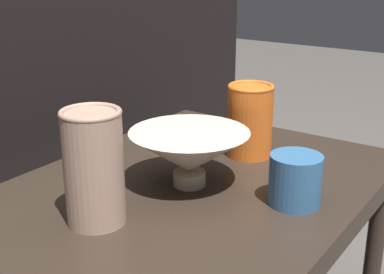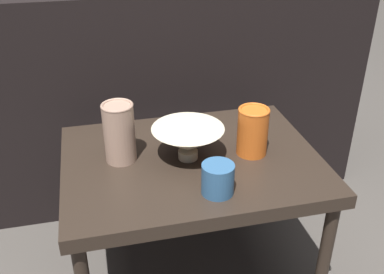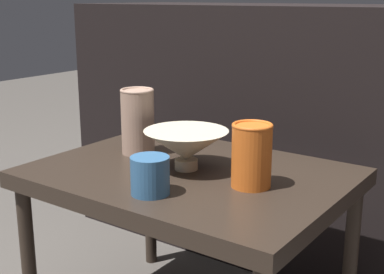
# 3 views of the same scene
# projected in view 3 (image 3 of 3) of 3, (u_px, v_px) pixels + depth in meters

# --- Properties ---
(table) EXTENTS (0.72, 0.54, 0.44)m
(table) POSITION_uv_depth(u_px,v_px,m) (190.00, 188.00, 1.28)
(table) COLOR #2D231C
(table) RESTS_ON ground_plane
(couch_backdrop) EXTENTS (1.54, 0.50, 0.82)m
(couch_backdrop) POSITION_uv_depth(u_px,v_px,m) (298.00, 132.00, 1.76)
(couch_backdrop) COLOR black
(couch_backdrop) RESTS_ON ground_plane
(bowl) EXTENTS (0.20, 0.20, 0.10)m
(bowl) POSITION_uv_depth(u_px,v_px,m) (187.00, 145.00, 1.27)
(bowl) COLOR beige
(bowl) RESTS_ON table
(vase_textured_left) EXTENTS (0.09, 0.09, 0.17)m
(vase_textured_left) POSITION_uv_depth(u_px,v_px,m) (138.00, 121.00, 1.39)
(vase_textured_left) COLOR tan
(vase_textured_left) RESTS_ON table
(vase_colorful_right) EXTENTS (0.09, 0.09, 0.14)m
(vase_colorful_right) POSITION_uv_depth(u_px,v_px,m) (252.00, 154.00, 1.15)
(vase_colorful_right) COLOR orange
(vase_colorful_right) RESTS_ON table
(cup) EXTENTS (0.08, 0.08, 0.08)m
(cup) POSITION_uv_depth(u_px,v_px,m) (150.00, 175.00, 1.11)
(cup) COLOR #33608E
(cup) RESTS_ON table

